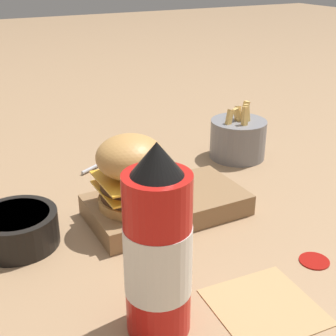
% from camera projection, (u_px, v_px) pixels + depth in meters
% --- Properties ---
extents(ground_plane, '(6.00, 6.00, 0.00)m').
position_uv_depth(ground_plane, '(172.00, 219.00, 0.78)').
color(ground_plane, '#9E7A56').
extents(serving_board, '(0.26, 0.14, 0.04)m').
position_uv_depth(serving_board, '(168.00, 205.00, 0.79)').
color(serving_board, olive).
rests_on(serving_board, ground_plane).
extents(burger, '(0.11, 0.11, 0.12)m').
position_uv_depth(burger, '(131.00, 171.00, 0.73)').
color(burger, tan).
rests_on(burger, serving_board).
extents(ketchup_bottle, '(0.08, 0.08, 0.23)m').
position_uv_depth(ketchup_bottle, '(158.00, 251.00, 0.51)').
color(ketchup_bottle, red).
rests_on(ketchup_bottle, ground_plane).
extents(fries_basket, '(0.12, 0.12, 0.12)m').
position_uv_depth(fries_basket, '(238.00, 138.00, 1.01)').
color(fries_basket, slate).
rests_on(fries_basket, ground_plane).
extents(side_bowl, '(0.12, 0.12, 0.05)m').
position_uv_depth(side_bowl, '(17.00, 228.00, 0.70)').
color(side_bowl, black).
rests_on(side_bowl, ground_plane).
extents(spoon, '(0.16, 0.10, 0.01)m').
position_uv_depth(spoon, '(121.00, 153.00, 1.03)').
color(spoon, '#B2B2B7').
rests_on(spoon, ground_plane).
extents(ketchup_puddle, '(0.04, 0.04, 0.00)m').
position_uv_depth(ketchup_puddle, '(314.00, 260.00, 0.67)').
color(ketchup_puddle, '#9E140F').
rests_on(ketchup_puddle, ground_plane).
extents(parchment_square, '(0.13, 0.13, 0.00)m').
position_uv_depth(parchment_square, '(263.00, 307.00, 0.58)').
color(parchment_square, tan).
rests_on(parchment_square, ground_plane).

